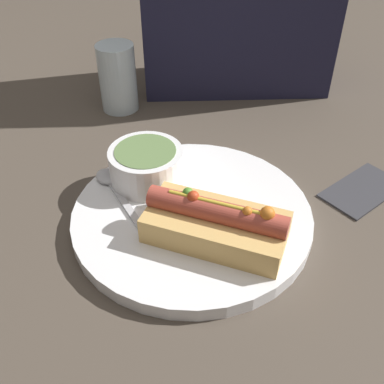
{
  "coord_description": "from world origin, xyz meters",
  "views": [
    {
      "loc": [
        -0.02,
        -0.41,
        0.39
      ],
      "look_at": [
        0.0,
        0.0,
        0.05
      ],
      "focal_mm": 42.0,
      "sensor_mm": 36.0,
      "label": 1
    }
  ],
  "objects_px": {
    "drinking_glass": "(118,78)",
    "soup_bowl": "(146,164)",
    "hot_dog": "(216,223)",
    "spoon": "(114,188)"
  },
  "relations": [
    {
      "from": "hot_dog",
      "to": "drinking_glass",
      "type": "xyz_separation_m",
      "value": [
        -0.14,
        0.34,
        0.02
      ]
    },
    {
      "from": "soup_bowl",
      "to": "hot_dog",
      "type": "bearing_deg",
      "value": -53.53
    },
    {
      "from": "hot_dog",
      "to": "drinking_glass",
      "type": "distance_m",
      "value": 0.37
    },
    {
      "from": "drinking_glass",
      "to": "soup_bowl",
      "type": "bearing_deg",
      "value": -76.4
    },
    {
      "from": "drinking_glass",
      "to": "hot_dog",
      "type": "bearing_deg",
      "value": -67.99
    },
    {
      "from": "hot_dog",
      "to": "spoon",
      "type": "height_order",
      "value": "hot_dog"
    },
    {
      "from": "soup_bowl",
      "to": "drinking_glass",
      "type": "height_order",
      "value": "drinking_glass"
    },
    {
      "from": "hot_dog",
      "to": "drinking_glass",
      "type": "bearing_deg",
      "value": 134.63
    },
    {
      "from": "hot_dog",
      "to": "drinking_glass",
      "type": "height_order",
      "value": "drinking_glass"
    },
    {
      "from": "soup_bowl",
      "to": "drinking_glass",
      "type": "relative_size",
      "value": 0.86
    }
  ]
}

